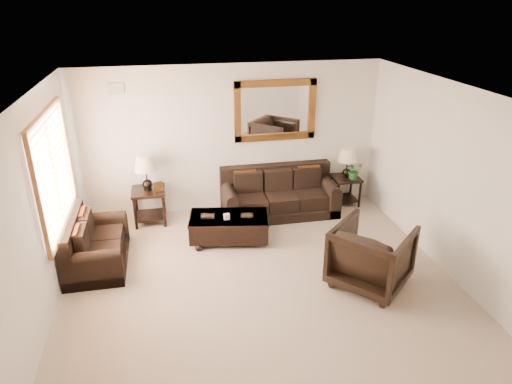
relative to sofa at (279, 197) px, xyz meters
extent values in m
cube|color=gray|center=(-0.81, -2.09, -0.31)|extent=(5.50, 5.00, 0.01)
cube|color=white|center=(-0.81, -2.09, 2.39)|extent=(5.50, 5.00, 0.01)
cube|color=beige|center=(-0.81, 0.41, 1.04)|extent=(5.50, 0.01, 2.70)
cube|color=beige|center=(-0.81, -4.59, 1.04)|extent=(5.50, 0.01, 2.70)
cube|color=beige|center=(-3.56, -2.09, 1.04)|extent=(0.01, 5.00, 2.70)
cube|color=beige|center=(1.94, -2.09, 1.04)|extent=(0.01, 5.00, 2.70)
cube|color=white|center=(-3.54, -1.19, 1.24)|extent=(0.01, 1.80, 1.50)
cube|color=brown|center=(-3.51, -1.19, 2.03)|extent=(0.06, 1.96, 0.08)
cube|color=brown|center=(-3.51, -1.19, 0.45)|extent=(0.06, 1.96, 0.08)
cube|color=brown|center=(-3.51, -2.13, 1.24)|extent=(0.06, 0.08, 1.50)
cube|color=brown|center=(-3.51, -0.25, 1.24)|extent=(0.06, 0.08, 1.50)
cube|color=brown|center=(-3.51, -1.19, 1.24)|extent=(0.05, 0.05, 1.50)
cube|color=#43200D|center=(0.00, 0.38, 1.54)|extent=(1.50, 0.06, 1.10)
cube|color=white|center=(0.00, 0.40, 1.54)|extent=(1.26, 0.01, 0.86)
cube|color=#999999|center=(-2.71, 0.39, 2.04)|extent=(0.25, 0.02, 0.18)
cube|color=black|center=(0.00, -0.06, -0.22)|extent=(2.09, 0.90, 0.17)
cube|color=black|center=(0.00, 0.29, 0.33)|extent=(2.09, 0.21, 0.43)
cube|color=black|center=(-0.56, -0.08, -0.01)|extent=(0.54, 0.74, 0.26)
cube|color=black|center=(0.00, -0.08, -0.01)|extent=(0.54, 0.74, 0.26)
cube|color=black|center=(0.56, -0.08, -0.01)|extent=(0.54, 0.74, 0.26)
cube|color=black|center=(-0.94, -0.06, -0.06)|extent=(0.21, 0.90, 0.50)
cylinder|color=black|center=(-0.94, -0.06, 0.19)|extent=(0.21, 0.89, 0.21)
cube|color=black|center=(0.94, -0.06, -0.06)|extent=(0.21, 0.90, 0.50)
cylinder|color=black|center=(0.94, -0.06, 0.19)|extent=(0.21, 0.89, 0.21)
cube|color=#662E0D|center=(-0.61, 0.11, 0.33)|extent=(0.40, 0.18, 0.41)
cube|color=#662E0D|center=(0.61, 0.11, 0.33)|extent=(0.40, 0.18, 0.41)
cube|color=black|center=(-3.12, -1.18, -0.23)|extent=(0.84, 1.41, 0.16)
cube|color=black|center=(-3.44, -1.18, 0.29)|extent=(0.19, 1.41, 0.40)
cube|color=black|center=(-3.10, -1.43, -0.03)|extent=(0.69, 0.49, 0.24)
cube|color=black|center=(-3.10, -0.92, -0.03)|extent=(0.69, 0.49, 0.24)
cube|color=black|center=(-3.12, -1.79, -0.08)|extent=(0.84, 0.19, 0.47)
cylinder|color=black|center=(-3.12, -1.79, 0.16)|extent=(0.82, 0.19, 0.19)
cube|color=black|center=(-3.12, -0.57, -0.08)|extent=(0.84, 0.19, 0.47)
cylinder|color=black|center=(-3.12, -0.57, 0.16)|extent=(0.82, 0.19, 0.19)
cube|color=#662E0D|center=(-3.28, -1.48, 0.28)|extent=(0.16, 0.37, 0.38)
cube|color=#662E0D|center=(-3.28, -0.88, 0.28)|extent=(0.16, 0.37, 0.38)
cube|color=black|center=(-2.35, 0.09, 0.29)|extent=(0.57, 0.57, 0.05)
cube|color=black|center=(-2.35, 0.09, -0.18)|extent=(0.49, 0.49, 0.03)
cylinder|color=black|center=(-2.59, -0.16, -0.02)|extent=(0.05, 0.05, 0.57)
cylinder|color=black|center=(-2.10, -0.16, -0.02)|extent=(0.05, 0.05, 0.57)
cylinder|color=black|center=(-2.59, 0.33, -0.02)|extent=(0.05, 0.05, 0.57)
cylinder|color=black|center=(-2.10, 0.33, -0.02)|extent=(0.05, 0.05, 0.57)
sphere|color=black|center=(-2.35, 0.09, 0.42)|extent=(0.18, 0.18, 0.18)
cylinder|color=black|center=(-2.35, 0.09, 0.61)|extent=(0.03, 0.03, 0.38)
cone|color=#D2B28C|center=(-2.35, 0.09, 0.82)|extent=(0.40, 0.40, 0.27)
cube|color=#43200D|center=(-2.16, -0.02, 0.41)|extent=(0.16, 0.10, 0.18)
cube|color=black|center=(1.35, 0.12, 0.22)|extent=(0.51, 0.51, 0.05)
cube|color=black|center=(1.35, 0.12, -0.20)|extent=(0.43, 0.43, 0.03)
cylinder|color=black|center=(1.13, -0.10, -0.05)|extent=(0.05, 0.05, 0.51)
cylinder|color=black|center=(1.57, -0.10, -0.05)|extent=(0.05, 0.05, 0.51)
cylinder|color=black|center=(1.13, 0.34, -0.05)|extent=(0.05, 0.05, 0.51)
cylinder|color=black|center=(1.57, 0.34, -0.05)|extent=(0.05, 0.05, 0.51)
sphere|color=black|center=(1.35, 0.12, 0.34)|extent=(0.16, 0.16, 0.16)
cylinder|color=black|center=(1.35, 0.12, 0.51)|extent=(0.02, 0.02, 0.33)
cone|color=#D2B28C|center=(1.35, 0.12, 0.69)|extent=(0.35, 0.35, 0.24)
sphere|color=black|center=(-1.60, -1.10, -0.26)|extent=(0.12, 0.12, 0.12)
sphere|color=black|center=(-0.52, -1.10, -0.26)|extent=(0.12, 0.12, 0.12)
sphere|color=black|center=(-1.60, -0.61, -0.26)|extent=(0.12, 0.12, 0.12)
sphere|color=black|center=(-0.52, -0.61, -0.26)|extent=(0.12, 0.12, 0.12)
cube|color=black|center=(-1.06, -0.85, -0.05)|extent=(1.36, 0.89, 0.36)
cube|color=black|center=(-1.06, -0.85, 0.11)|extent=(1.39, 0.90, 0.04)
cube|color=black|center=(-1.40, -0.80, 0.14)|extent=(0.24, 0.18, 0.03)
cube|color=black|center=(-0.77, -0.90, 0.14)|extent=(0.21, 0.17, 0.02)
cube|color=white|center=(-1.11, -0.95, 0.18)|extent=(0.09, 0.07, 0.10)
imported|color=black|center=(0.70, -2.48, 0.19)|extent=(1.32, 1.32, 0.99)
imported|color=#225F20|center=(1.46, 0.03, 0.38)|extent=(0.36, 0.39, 0.26)
camera|label=1|loc=(-1.96, -7.48, 3.51)|focal=32.00mm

